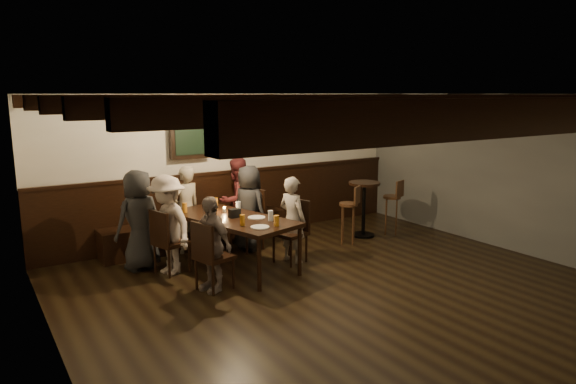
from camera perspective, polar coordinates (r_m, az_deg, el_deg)
room at (r=7.48m, az=-3.70°, el=0.61°), size 7.00×7.00×7.00m
dining_table at (r=7.15m, az=-6.22°, el=-3.22°), size 1.35×2.10×0.73m
chair_left_near at (r=7.18m, az=-12.89°, el=-6.68°), size 0.50×0.50×0.89m
chair_left_far at (r=6.49m, az=-8.27°, el=-8.44°), size 0.49×0.49×0.88m
chair_right_near at (r=8.04m, az=-4.46°, el=-4.39°), size 0.53×0.53×0.94m
chair_right_far at (r=7.44m, az=0.33°, el=-5.74°), size 0.51×0.51×0.90m
person_bench_left at (r=7.34m, az=-16.21°, el=-3.01°), size 0.77×0.61×1.39m
person_bench_centre at (r=7.95m, az=-11.26°, el=-1.91°), size 0.56×0.44×1.34m
person_bench_right at (r=8.39m, az=-5.71°, el=-0.93°), size 0.79×0.68×1.39m
person_left_near at (r=7.05m, az=-13.24°, el=-3.59°), size 0.71×0.98×1.35m
person_left_far at (r=6.37m, az=-8.57°, el=-5.73°), size 0.46×0.75×1.19m
person_right_near at (r=7.97m, az=-4.34°, el=-1.76°), size 0.57×0.73×1.32m
person_right_far at (r=7.37m, az=0.49°, el=-3.08°), size 0.41×0.52×1.25m
pint_a at (r=7.49m, az=-11.41°, el=-1.72°), size 0.07×0.07×0.14m
pint_b at (r=7.76m, az=-8.05°, el=-1.16°), size 0.07×0.07×0.14m
pint_c at (r=7.01m, az=-8.62°, el=-2.49°), size 0.07×0.07×0.14m
pint_d at (r=7.46m, az=-5.54°, el=-1.59°), size 0.07×0.07×0.14m
pint_e at (r=6.65m, az=-5.09°, el=-3.13°), size 0.07×0.07×0.14m
pint_f at (r=6.87m, az=-1.94°, el=-2.64°), size 0.07×0.07×0.14m
pint_g at (r=6.60m, az=-1.29°, el=-3.21°), size 0.07×0.07×0.14m
plate_near at (r=6.54m, az=-3.14°, el=-3.91°), size 0.24×0.24×0.01m
plate_far at (r=7.04m, az=-3.51°, el=-2.84°), size 0.24×0.24×0.01m
condiment_caddy at (r=7.09m, az=-5.97°, el=-2.35°), size 0.15×0.10×0.12m
candle at (r=7.43m, az=-7.08°, el=-2.03°), size 0.05×0.05×0.05m
high_top_table at (r=8.77m, az=8.43°, el=-0.98°), size 0.53×0.53×0.94m
bar_stool_left at (r=8.37m, az=6.73°, el=-3.36°), size 0.34×0.35×0.95m
bar_stool_right at (r=9.05m, az=11.43°, el=-2.41°), size 0.33×0.34×0.95m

